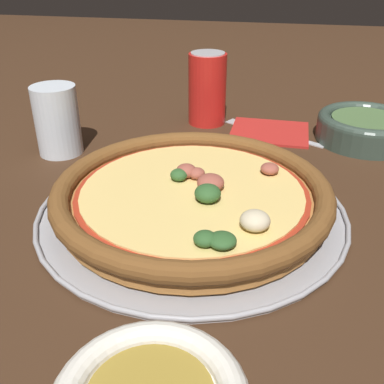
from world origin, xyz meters
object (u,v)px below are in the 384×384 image
object	(u,v)px
bowl_far	(366,127)
fork	(268,131)
pizza	(193,194)
beverage_can	(207,89)
napkin	(270,131)
pizza_tray	(192,210)
drinking_cup	(57,120)

from	to	relation	value
bowl_far	fork	bearing A→B (deg)	86.24
pizza	beverage_can	world-z (taller)	beverage_can
pizza	bowl_far	distance (m)	0.36
napkin	fork	size ratio (longest dim) A/B	0.76
napkin	pizza	bearing A→B (deg)	164.62
pizza_tray	beverage_can	bearing A→B (deg)	6.59
drinking_cup	fork	distance (m)	0.35
pizza_tray	napkin	size ratio (longest dim) A/B	2.78
napkin	fork	world-z (taller)	napkin
drinking_cup	napkin	size ratio (longest dim) A/B	0.79
pizza	beverage_can	xyz separation A→B (m)	(0.31, 0.04, 0.04)
pizza	napkin	world-z (taller)	pizza
bowl_far	fork	size ratio (longest dim) A/B	0.90
pizza_tray	fork	bearing A→B (deg)	-14.56
pizza_tray	drinking_cup	xyz separation A→B (m)	(0.14, 0.23, 0.05)
bowl_far	pizza	bearing A→B (deg)	140.23
pizza	fork	xyz separation A→B (m)	(0.29, -0.07, -0.02)
pizza	drinking_cup	bearing A→B (deg)	59.85
drinking_cup	beverage_can	world-z (taller)	beverage_can
fork	beverage_can	size ratio (longest dim) A/B	1.39
pizza	bowl_far	xyz separation A→B (m)	(0.28, -0.23, -0.00)
beverage_can	fork	bearing A→B (deg)	-102.55
drinking_cup	fork	world-z (taller)	drinking_cup
pizza_tray	pizza	bearing A→B (deg)	-123.84
pizza_tray	pizza	xyz separation A→B (m)	(-0.00, -0.00, 0.02)
pizza_tray	napkin	world-z (taller)	same
bowl_far	beverage_can	world-z (taller)	beverage_can
bowl_far	napkin	bearing A→B (deg)	88.24
pizza_tray	pizza	distance (m)	0.02
pizza	fork	size ratio (longest dim) A/B	1.90
fork	drinking_cup	bearing A→B (deg)	55.02
beverage_can	pizza	bearing A→B (deg)	-173.29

